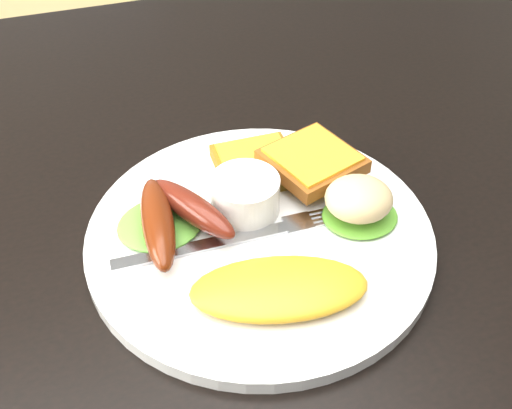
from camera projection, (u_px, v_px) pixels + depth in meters
The scene contains 13 objects.
dining_table at pixel (236, 176), 0.60m from camera, with size 1.20×0.80×0.04m, color black.
dining_chair at pixel (80, 33), 1.43m from camera, with size 0.46×0.46×0.05m, color tan.
plate at pixel (260, 235), 0.50m from camera, with size 0.29×0.29×0.01m, color white.
lettuce_left at pixel (160, 224), 0.50m from camera, with size 0.07×0.07×0.01m, color #529A37.
lettuce_right at pixel (360, 216), 0.51m from camera, with size 0.06×0.06×0.01m, color #5C9423.
omelette at pixel (279, 288), 0.44m from camera, with size 0.13×0.06×0.02m, color yellow.
sausage_a at pixel (158, 222), 0.48m from camera, with size 0.03×0.11×0.03m, color #691F09.
sausage_b at pixel (192, 208), 0.49m from camera, with size 0.02×0.10×0.02m, color maroon.
ramekin at pixel (245, 196), 0.51m from camera, with size 0.06×0.06×0.03m, color white.
toast_a at pixel (257, 165), 0.55m from camera, with size 0.07×0.07×0.01m, color brown.
toast_b at pixel (312, 161), 0.54m from camera, with size 0.07×0.07×0.01m, color #945419.
potato_salad at pixel (359, 199), 0.49m from camera, with size 0.06×0.05×0.03m, color beige.
fork at pixel (201, 246), 0.48m from camera, with size 0.15×0.01×0.00m, color #ADAFB7.
Camera 1 is at (-0.13, -0.45, 1.11)m, focal length 42.00 mm.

